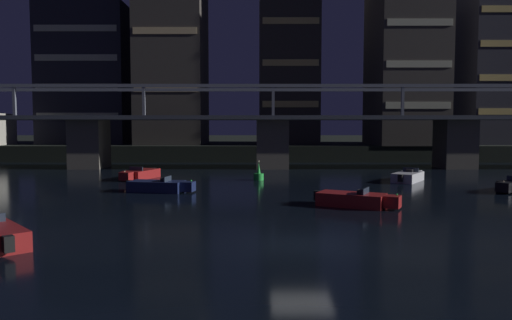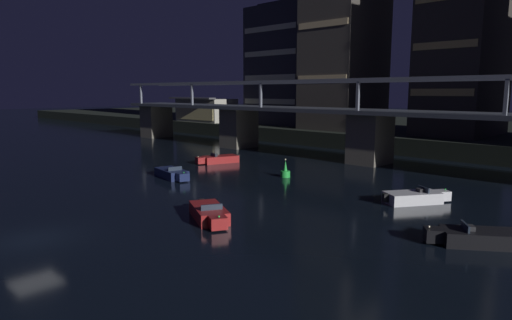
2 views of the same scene
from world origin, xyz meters
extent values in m
plane|color=black|center=(0.00, 0.00, 0.00)|extent=(400.00, 400.00, 0.00)
cube|color=black|center=(0.00, 83.85, 1.10)|extent=(240.00, 80.00, 2.20)
cube|color=#605B51|center=(-21.09, 35.85, 2.77)|extent=(3.60, 4.40, 5.55)
cube|color=#605B51|center=(0.00, 35.85, 2.77)|extent=(3.60, 4.40, 5.55)
cube|color=#605B51|center=(21.09, 35.85, 2.77)|extent=(3.60, 4.40, 5.55)
cube|color=#3D424C|center=(0.00, 35.85, 5.78)|extent=(90.36, 6.40, 0.45)
cube|color=slate|center=(0.00, 32.95, 9.20)|extent=(90.36, 0.36, 0.36)
cube|color=slate|center=(0.00, 38.75, 9.20)|extent=(90.36, 0.36, 0.36)
cube|color=slate|center=(-28.12, 32.95, 7.60)|extent=(0.30, 0.30, 3.20)
cube|color=slate|center=(-14.06, 32.95, 7.60)|extent=(0.30, 0.30, 3.20)
cube|color=slate|center=(0.00, 32.95, 7.60)|extent=(0.30, 0.30, 3.20)
cube|color=slate|center=(14.06, 32.95, 7.60)|extent=(0.30, 0.30, 3.20)
cube|color=#282833|center=(-27.34, 54.73, 12.46)|extent=(12.70, 11.23, 20.53)
cube|color=beige|center=(-27.34, 49.06, 6.31)|extent=(11.68, 0.10, 0.90)
cube|color=beige|center=(-27.34, 49.06, 10.41)|extent=(11.68, 0.10, 0.90)
cube|color=beige|center=(-27.34, 49.06, 14.52)|extent=(11.68, 0.10, 0.90)
cube|color=beige|center=(-27.34, 49.06, 18.62)|extent=(11.68, 0.10, 0.90)
cube|color=#282833|center=(-27.34, 54.73, 23.03)|extent=(8.89, 7.86, 0.60)
cube|color=#423D38|center=(-14.14, 52.05, 21.52)|extent=(9.38, 12.01, 38.64)
cube|color=beige|center=(-14.14, 45.99, 9.93)|extent=(8.63, 0.10, 0.90)
cube|color=beige|center=(-14.14, 45.99, 17.66)|extent=(8.63, 0.10, 0.90)
cube|color=#38332D|center=(2.93, 54.46, 16.45)|extent=(8.48, 13.89, 28.50)
cube|color=#F2D172|center=(2.93, 47.46, 7.90)|extent=(7.80, 0.10, 0.90)
cube|color=#F2D172|center=(2.93, 47.46, 13.60)|extent=(7.80, 0.10, 0.90)
cube|color=#F2D172|center=(2.93, 47.46, 19.30)|extent=(7.80, 0.10, 0.90)
cube|color=#423D38|center=(19.37, 49.55, 15.59)|extent=(9.27, 11.73, 26.78)
cube|color=beige|center=(19.37, 43.63, 7.56)|extent=(8.53, 0.10, 0.90)
cube|color=beige|center=(19.37, 43.63, 12.91)|extent=(8.53, 0.10, 0.90)
cube|color=beige|center=(19.37, 43.63, 18.27)|extent=(8.53, 0.10, 0.90)
cube|color=#282833|center=(32.98, 53.69, 13.88)|extent=(8.42, 12.30, 23.36)
cube|color=#F2D172|center=(32.98, 47.49, 6.87)|extent=(7.74, 0.10, 0.90)
cube|color=#F2D172|center=(32.98, 47.49, 11.54)|extent=(7.74, 0.10, 0.90)
cube|color=#F2D172|center=(32.98, 47.49, 16.22)|extent=(7.74, 0.10, 0.90)
cube|color=#F2D172|center=(32.98, 47.49, 20.89)|extent=(7.74, 0.10, 0.90)
cube|color=maroon|center=(-12.45, 24.62, 0.40)|extent=(2.94, 4.28, 0.80)
cube|color=maroon|center=(-13.21, 22.34, 0.45)|extent=(1.22, 1.17, 0.70)
cube|color=#283342|center=(-12.72, 23.82, 0.98)|extent=(1.31, 0.52, 0.36)
cube|color=#262628|center=(-12.64, 24.05, 0.92)|extent=(0.66, 0.56, 0.24)
cube|color=black|center=(-11.78, 26.67, 0.50)|extent=(0.45, 0.45, 0.60)
sphere|color=beige|center=(-13.29, 22.10, 0.88)|extent=(0.12, 0.12, 0.12)
cube|color=maroon|center=(3.86, 9.24, 0.40)|extent=(4.30, 3.39, 0.80)
cube|color=maroon|center=(6.00, 8.15, 0.45)|extent=(1.25, 1.29, 0.70)
cube|color=#283342|center=(4.61, 8.85, 0.98)|extent=(0.70, 1.25, 0.36)
cube|color=#262628|center=(4.39, 8.97, 0.92)|extent=(0.61, 0.68, 0.24)
cube|color=black|center=(1.94, 10.23, 0.50)|extent=(0.48, 0.48, 0.60)
sphere|color=#33D84C|center=(6.22, 8.03, 0.88)|extent=(0.12, 0.12, 0.12)
cube|color=#19234C|center=(-9.16, 15.59, 0.40)|extent=(4.18, 2.51, 0.80)
cube|color=#19234C|center=(-6.80, 15.13, 0.45)|extent=(1.07, 1.14, 0.70)
cube|color=#283342|center=(-8.32, 15.43, 0.98)|extent=(0.36, 1.34, 0.36)
cube|color=#262628|center=(-8.57, 15.48, 0.92)|extent=(0.50, 0.63, 0.24)
cube|color=black|center=(-11.27, 16.00, 0.50)|extent=(0.42, 0.42, 0.60)
sphere|color=#33D84C|center=(-6.55, 15.09, 0.88)|extent=(0.12, 0.12, 0.12)
cube|color=silver|center=(11.34, 22.11, 0.40)|extent=(3.66, 4.25, 0.80)
cube|color=silver|center=(12.67, 24.12, 0.45)|extent=(1.32, 1.30, 0.70)
cube|color=#283342|center=(11.81, 22.82, 0.98)|extent=(1.18, 0.83, 0.36)
cube|color=#262628|center=(11.67, 22.61, 0.92)|extent=(0.69, 0.64, 0.24)
cube|color=black|center=(10.15, 20.32, 0.50)|extent=(0.50, 0.50, 0.60)
sphere|color=#33D84C|center=(12.80, 24.33, 0.88)|extent=(0.12, 0.12, 0.12)
cube|color=black|center=(-10.91, -1.98, 0.50)|extent=(0.51, 0.51, 0.60)
cube|color=black|center=(15.92, 14.68, 0.45)|extent=(1.31, 1.33, 0.70)
sphere|color=beige|center=(15.71, 14.53, 0.88)|extent=(0.12, 0.12, 0.12)
cylinder|color=green|center=(-1.63, 23.22, 0.30)|extent=(0.90, 0.90, 0.60)
cone|color=green|center=(-1.63, 23.22, 1.10)|extent=(0.36, 0.36, 1.00)
sphere|color=#F2EAB2|center=(-1.63, 23.22, 1.68)|extent=(0.16, 0.16, 0.16)
camera|label=1|loc=(-1.87, -19.13, 4.77)|focal=33.50mm
camera|label=2|loc=(24.82, -8.17, 7.98)|focal=31.01mm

